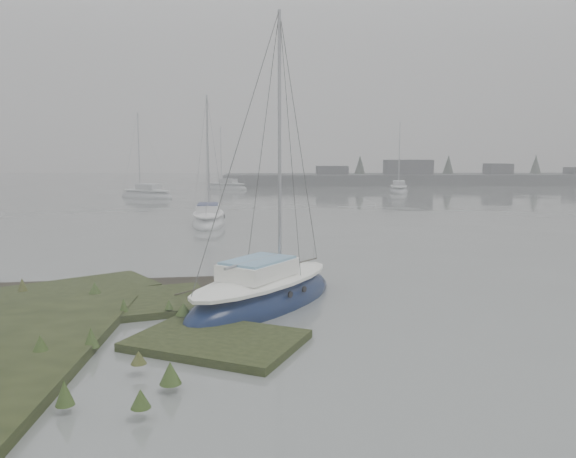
# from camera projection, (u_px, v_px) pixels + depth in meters

# --- Properties ---
(ground) EXTENTS (160.00, 160.00, 0.00)m
(ground) POSITION_uv_depth(u_px,v_px,m) (247.00, 208.00, 42.42)
(ground) COLOR slate
(ground) RESTS_ON ground
(far_shoreline) EXTENTS (60.00, 8.00, 4.15)m
(far_shoreline) POSITION_uv_depth(u_px,v_px,m) (457.00, 178.00, 74.84)
(far_shoreline) COLOR #4C4F51
(far_shoreline) RESTS_ON ground
(sailboat_main) EXTENTS (5.13, 6.11, 8.57)m
(sailboat_main) POSITION_uv_depth(u_px,v_px,m) (264.00, 296.00, 15.31)
(sailboat_main) COLOR #0C183A
(sailboat_main) RESTS_ON ground
(sailboat_white) EXTENTS (2.21, 5.85, 8.11)m
(sailboat_white) POSITION_uv_depth(u_px,v_px,m) (209.00, 220.00, 32.67)
(sailboat_white) COLOR silver
(sailboat_white) RESTS_ON ground
(sailboat_far_a) EXTENTS (6.16, 4.81, 8.48)m
(sailboat_far_a) POSITION_uv_depth(u_px,v_px,m) (147.00, 195.00, 52.35)
(sailboat_far_a) COLOR silver
(sailboat_far_a) RESTS_ON ground
(sailboat_far_b) EXTENTS (2.94, 5.98, 8.08)m
(sailboat_far_b) POSITION_uv_depth(u_px,v_px,m) (399.00, 190.00, 59.74)
(sailboat_far_b) COLOR #B8BEC3
(sailboat_far_b) RESTS_ON ground
(sailboat_far_c) EXTENTS (5.65, 4.36, 7.76)m
(sailboat_far_c) POSITION_uv_depth(u_px,v_px,m) (227.00, 187.00, 64.97)
(sailboat_far_c) COLOR silver
(sailboat_far_c) RESTS_ON ground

